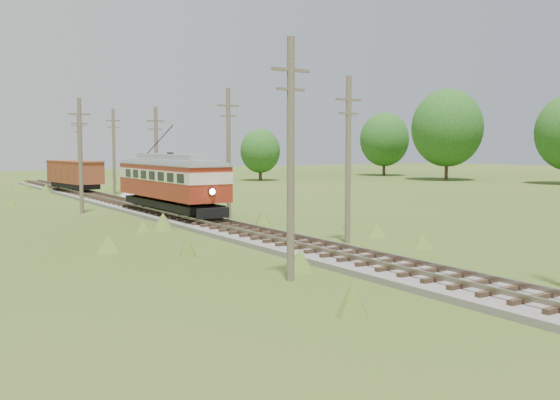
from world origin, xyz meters
TOP-DOWN VIEW (x-y plane):
  - railbed_main at (0.00, 34.00)m, footprint 3.60×96.00m
  - streetcar at (0.00, 33.63)m, footprint 3.13×13.06m
  - gondola at (0.00, 59.64)m, footprint 3.92×9.21m
  - gravel_pile at (3.72, 51.91)m, footprint 3.09×3.27m
  - utility_pole_r_2 at (3.30, 18.00)m, footprint 1.60×0.30m
  - utility_pole_r_3 at (3.20, 31.00)m, footprint 1.60×0.30m
  - utility_pole_r_4 at (3.00, 44.00)m, footprint 1.60×0.30m
  - utility_pole_r_5 at (3.40, 57.00)m, footprint 1.60×0.30m
  - utility_pole_r_6 at (3.20, 70.00)m, footprint 1.60×0.30m
  - utility_pole_l_a at (-4.20, 12.00)m, footprint 1.60×0.30m
  - utility_pole_l_b at (-4.50, 40.00)m, footprint 1.60×0.30m
  - tree_right_4 at (54.00, 58.00)m, footprint 10.50×10.50m
  - tree_right_5 at (56.00, 74.00)m, footprint 8.40×8.40m
  - tree_mid_b at (30.00, 72.00)m, footprint 5.88×5.88m

SIDE VIEW (x-z plane):
  - railbed_main at x=0.00m, z-range -0.09..0.48m
  - gravel_pile at x=3.72m, z-range -0.04..1.09m
  - gondola at x=0.00m, z-range 0.68..3.65m
  - streetcar at x=0.00m, z-range -0.24..5.71m
  - utility_pole_r_4 at x=3.00m, z-range 0.12..8.52m
  - tree_mid_b at x=30.00m, z-range 0.54..8.12m
  - utility_pole_r_2 at x=3.30m, z-range 0.12..8.72m
  - utility_pole_l_b at x=-4.50m, z-range 0.12..8.72m
  - utility_pole_r_6 at x=3.20m, z-range 0.12..8.82m
  - utility_pole_r_5 at x=3.40m, z-range 0.13..9.03m
  - utility_pole_r_3 at x=3.20m, z-range 0.13..9.13m
  - utility_pole_l_a at x=-4.20m, z-range 0.13..9.13m
  - tree_right_5 at x=56.00m, z-range 0.78..11.60m
  - tree_right_4 at x=54.00m, z-range 0.98..14.51m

